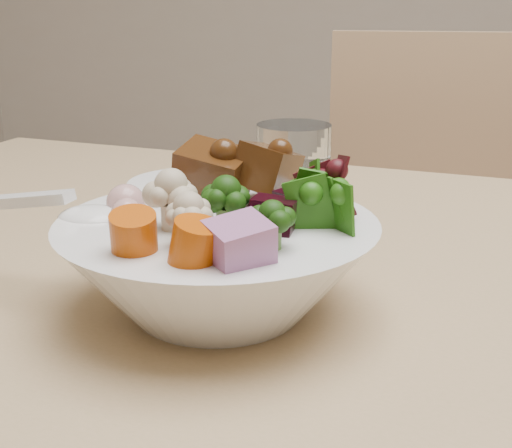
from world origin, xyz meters
name	(u,v)px	position (x,y,z in m)	size (l,w,h in m)	color
dining_table	(454,387)	(-0.27, -0.17, 0.64)	(1.66, 1.12, 0.72)	tan
chair_far	(437,261)	(-0.24, 0.51, 0.50)	(0.41, 0.41, 0.88)	tan
food_bowl	(221,259)	(-0.46, -0.21, 0.76)	(0.24, 0.24, 0.13)	white
soup_spoon	(71,214)	(-0.57, -0.22, 0.79)	(0.15, 0.05, 0.03)	white
water_glass	(293,192)	(-0.42, -0.06, 0.77)	(0.07, 0.07, 0.12)	white
side_bowl	(190,202)	(-0.54, 0.00, 0.74)	(0.13, 0.13, 0.04)	white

